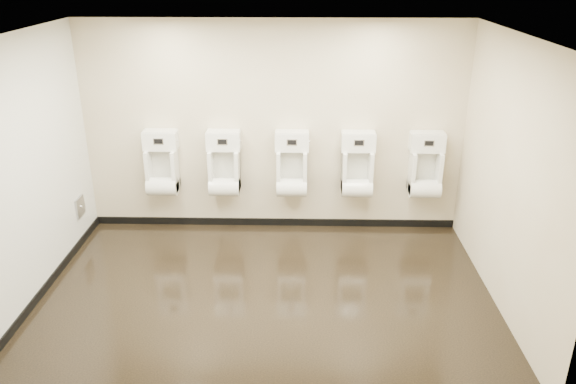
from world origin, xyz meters
name	(u,v)px	position (x,y,z in m)	size (l,w,h in m)	color
ground	(267,293)	(0.00, 0.00, 0.00)	(5.00, 3.50, 0.00)	black
ceiling	(262,36)	(0.00, 0.00, 2.80)	(5.00, 3.50, 0.00)	silver
back_wall	(273,129)	(0.00, 1.75, 1.40)	(5.00, 0.02, 2.80)	beige
front_wall	(250,262)	(0.00, -1.75, 1.40)	(5.00, 0.02, 2.80)	beige
left_wall	(23,174)	(-2.50, 0.00, 1.40)	(0.02, 3.50, 2.80)	beige
right_wall	(511,179)	(2.50, 0.00, 1.40)	(0.02, 3.50, 2.80)	beige
tile_overlay_left	(24,174)	(-2.50, 0.00, 1.40)	(0.01, 3.50, 2.80)	white
skirting_back	(274,222)	(0.00, 1.74, 0.05)	(5.00, 0.02, 0.10)	black
skirting_left	(46,286)	(-2.49, 0.00, 0.05)	(0.02, 3.50, 0.10)	black
access_panel	(80,207)	(-2.48, 1.20, 0.50)	(0.04, 0.25, 0.25)	#9E9EA3
urinal_0	(162,168)	(-1.47, 1.60, 0.90)	(0.45, 0.34, 0.85)	white
urinal_1	(224,168)	(-0.64, 1.60, 0.90)	(0.45, 0.34, 0.85)	white
urinal_2	(292,169)	(0.25, 1.60, 0.90)	(0.45, 0.34, 0.85)	white
urinal_3	(357,169)	(1.12, 1.60, 0.90)	(0.45, 0.34, 0.85)	white
urinal_4	(425,170)	(2.01, 1.60, 0.90)	(0.45, 0.34, 0.85)	white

